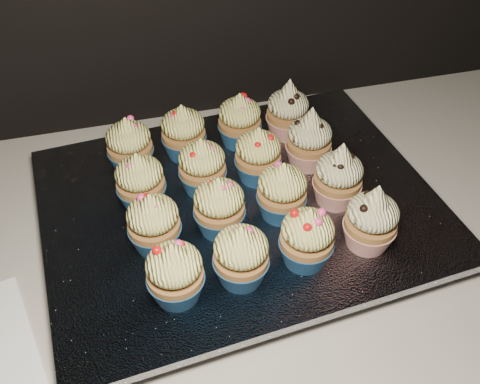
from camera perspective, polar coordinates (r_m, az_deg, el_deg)
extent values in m
cube|color=beige|center=(0.75, 10.58, -4.04)|extent=(2.44, 0.64, 0.04)
cube|color=black|center=(0.72, 0.00, -2.27)|extent=(0.49, 0.39, 0.02)
cube|color=silver|center=(0.71, 0.00, -1.30)|extent=(0.54, 0.44, 0.01)
cone|color=navy|center=(0.60, -6.77, -9.95)|extent=(0.06, 0.06, 0.03)
ellipsoid|color=#FEF580|center=(0.57, -7.08, -7.65)|extent=(0.06, 0.06, 0.04)
cone|color=#FEF580|center=(0.55, -7.28, -6.13)|extent=(0.03, 0.03, 0.02)
cone|color=navy|center=(0.61, 0.11, -8.21)|extent=(0.06, 0.06, 0.03)
ellipsoid|color=#FEF580|center=(0.58, 0.11, -5.87)|extent=(0.06, 0.06, 0.04)
cone|color=#FEF580|center=(0.56, 0.11, -4.33)|extent=(0.03, 0.03, 0.02)
cone|color=navy|center=(0.63, 6.96, -6.29)|extent=(0.06, 0.06, 0.03)
ellipsoid|color=#FEF580|center=(0.60, 7.27, -3.94)|extent=(0.06, 0.06, 0.04)
cone|color=#FEF580|center=(0.58, 7.46, -2.40)|extent=(0.03, 0.03, 0.02)
cone|color=#AD2518|center=(0.66, 13.47, -4.42)|extent=(0.06, 0.06, 0.03)
ellipsoid|color=beige|center=(0.63, 14.02, -2.10)|extent=(0.06, 0.06, 0.04)
cone|color=beige|center=(0.61, 14.46, -0.25)|extent=(0.03, 0.03, 0.03)
cone|color=navy|center=(0.65, -8.96, -4.71)|extent=(0.06, 0.06, 0.03)
ellipsoid|color=#FEF580|center=(0.62, -9.34, -2.35)|extent=(0.06, 0.06, 0.04)
cone|color=#FEF580|center=(0.60, -9.58, -0.82)|extent=(0.03, 0.03, 0.02)
cone|color=navy|center=(0.66, -2.18, -2.98)|extent=(0.06, 0.06, 0.03)
ellipsoid|color=#FEF580|center=(0.63, -2.27, -0.59)|extent=(0.06, 0.06, 0.04)
cone|color=#FEF580|center=(0.61, -2.33, 0.95)|extent=(0.03, 0.03, 0.02)
cone|color=navy|center=(0.68, 4.39, -1.39)|extent=(0.06, 0.06, 0.03)
ellipsoid|color=#FEF580|center=(0.65, 4.56, 0.99)|extent=(0.06, 0.06, 0.04)
cone|color=#FEF580|center=(0.63, 4.67, 2.52)|extent=(0.03, 0.03, 0.02)
cone|color=#AD2518|center=(0.70, 10.17, 0.05)|extent=(0.06, 0.06, 0.03)
ellipsoid|color=beige|center=(0.68, 10.56, 2.39)|extent=(0.06, 0.06, 0.04)
cone|color=beige|center=(0.66, 10.87, 4.22)|extent=(0.03, 0.03, 0.03)
cone|color=navy|center=(0.70, -10.34, -0.33)|extent=(0.06, 0.06, 0.03)
ellipsoid|color=#FEF580|center=(0.67, -10.74, 2.01)|extent=(0.06, 0.06, 0.04)
cone|color=#FEF580|center=(0.66, -10.99, 3.52)|extent=(0.03, 0.03, 0.02)
cone|color=navy|center=(0.71, -3.95, 1.28)|extent=(0.06, 0.06, 0.03)
ellipsoid|color=#FEF580|center=(0.69, -4.10, 3.64)|extent=(0.06, 0.06, 0.04)
cone|color=#FEF580|center=(0.67, -4.20, 5.16)|extent=(0.03, 0.03, 0.02)
cone|color=navy|center=(0.73, 1.90, 2.49)|extent=(0.06, 0.06, 0.03)
ellipsoid|color=#FEF580|center=(0.70, 1.97, 4.84)|extent=(0.06, 0.06, 0.04)
cone|color=#FEF580|center=(0.69, 2.01, 6.34)|extent=(0.03, 0.03, 0.02)
cone|color=#AD2518|center=(0.75, 7.22, 3.97)|extent=(0.06, 0.06, 0.03)
ellipsoid|color=beige|center=(0.73, 7.47, 6.27)|extent=(0.06, 0.06, 0.04)
cone|color=beige|center=(0.71, 7.68, 8.06)|extent=(0.03, 0.03, 0.03)
cone|color=navy|center=(0.76, -11.45, 3.51)|extent=(0.06, 0.06, 0.03)
ellipsoid|color=#FEF580|center=(0.73, -11.85, 5.79)|extent=(0.06, 0.06, 0.04)
cone|color=#FEF580|center=(0.72, -12.11, 7.23)|extent=(0.03, 0.03, 0.02)
cone|color=navy|center=(0.77, -5.92, 4.95)|extent=(0.06, 0.06, 0.03)
ellipsoid|color=#FEF580|center=(0.75, -6.13, 7.23)|extent=(0.06, 0.06, 0.04)
cone|color=#FEF580|center=(0.73, -6.26, 8.69)|extent=(0.03, 0.03, 0.02)
cone|color=navy|center=(0.79, -0.04, 6.23)|extent=(0.06, 0.06, 0.03)
ellipsoid|color=#FEF580|center=(0.76, -0.04, 8.50)|extent=(0.06, 0.06, 0.04)
cone|color=#FEF580|center=(0.75, -0.04, 9.94)|extent=(0.03, 0.03, 0.02)
cone|color=#AD2518|center=(0.81, 5.00, 7.08)|extent=(0.06, 0.06, 0.03)
ellipsoid|color=beige|center=(0.78, 5.17, 9.32)|extent=(0.06, 0.06, 0.04)
cone|color=beige|center=(0.77, 5.30, 11.05)|extent=(0.03, 0.03, 0.03)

